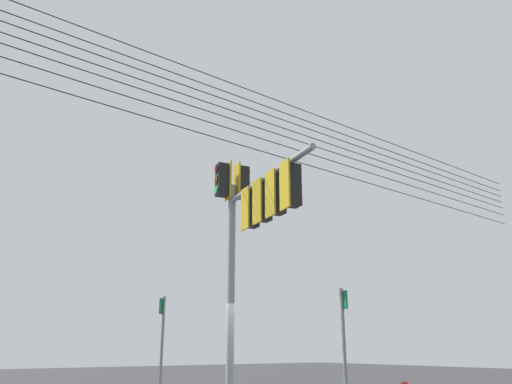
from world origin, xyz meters
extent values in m
cylinder|color=gray|center=(0.27, -0.04, 2.82)|extent=(0.20, 0.20, 5.64)
cylinder|color=gray|center=(0.68, 2.05, 5.21)|extent=(0.96, 4.22, 0.14)
cube|color=black|center=(-0.03, 0.02, 5.76)|extent=(0.35, 0.35, 0.90)
cube|color=#B29319|center=(0.14, -0.02, 5.76)|extent=(0.12, 0.44, 1.04)
cylinder|color=#360503|center=(-0.19, 0.05, 6.06)|extent=(0.07, 0.20, 0.20)
cylinder|color=#3C2703|center=(-0.19, 0.05, 5.76)|extent=(0.07, 0.20, 0.20)
cylinder|color=green|center=(-0.19, 0.05, 5.46)|extent=(0.07, 0.20, 0.20)
cube|color=black|center=(0.56, -0.10, 5.76)|extent=(0.35, 0.35, 0.90)
cube|color=#B29319|center=(0.39, -0.07, 5.76)|extent=(0.12, 0.44, 1.04)
cylinder|color=#360503|center=(0.72, -0.13, 6.06)|extent=(0.07, 0.20, 0.20)
cylinder|color=#3C2703|center=(0.72, -0.13, 5.76)|extent=(0.07, 0.20, 0.20)
cylinder|color=green|center=(0.72, -0.13, 5.46)|extent=(0.07, 0.20, 0.20)
cube|color=black|center=(0.52, 1.23, 4.66)|extent=(0.35, 0.35, 0.90)
cube|color=#B29319|center=(0.68, 1.20, 4.66)|extent=(0.12, 0.44, 1.04)
cylinder|color=#360503|center=(0.35, 1.26, 4.96)|extent=(0.07, 0.20, 0.20)
cylinder|color=#3C2703|center=(0.35, 1.26, 4.66)|extent=(0.07, 0.20, 0.20)
cylinder|color=green|center=(0.35, 1.26, 4.36)|extent=(0.07, 0.20, 0.20)
cube|color=black|center=(0.65, 1.91, 4.66)|extent=(0.35, 0.35, 0.90)
cube|color=#B29319|center=(0.82, 1.88, 4.66)|extent=(0.11, 0.44, 1.04)
cylinder|color=#360503|center=(0.49, 1.93, 4.96)|extent=(0.06, 0.20, 0.20)
cylinder|color=#3C2703|center=(0.49, 1.93, 4.66)|extent=(0.06, 0.20, 0.20)
cylinder|color=green|center=(0.49, 1.93, 4.36)|extent=(0.06, 0.20, 0.20)
cube|color=black|center=(0.78, 2.59, 4.66)|extent=(0.35, 0.35, 0.90)
cube|color=#B29319|center=(0.95, 2.56, 4.66)|extent=(0.11, 0.44, 1.04)
cylinder|color=#360503|center=(0.62, 2.62, 4.96)|extent=(0.06, 0.20, 0.20)
cylinder|color=#3C2703|center=(0.62, 2.62, 4.66)|extent=(0.06, 0.20, 0.20)
cylinder|color=green|center=(0.62, 2.62, 4.36)|extent=(0.06, 0.20, 0.20)
cube|color=black|center=(0.92, 3.27, 4.66)|extent=(0.36, 0.36, 0.90)
cube|color=#B29319|center=(1.08, 3.23, 4.66)|extent=(0.14, 0.44, 1.04)
cylinder|color=#360503|center=(0.76, 3.31, 4.96)|extent=(0.07, 0.20, 0.20)
cylinder|color=#3C2703|center=(0.76, 3.31, 4.66)|extent=(0.07, 0.20, 0.20)
cylinder|color=green|center=(0.76, 3.31, 4.36)|extent=(0.07, 0.20, 0.20)
cylinder|color=slate|center=(0.08, 3.71, 1.28)|extent=(0.07, 0.07, 2.56)
cube|color=#0C7238|center=(0.04, 3.73, 2.33)|extent=(0.17, 0.33, 0.35)
cube|color=white|center=(0.03, 3.73, 2.33)|extent=(0.13, 0.27, 0.29)
cylinder|color=slate|center=(2.10, -0.05, 1.29)|extent=(0.07, 0.07, 2.58)
cube|color=#0C7238|center=(2.13, -0.08, 2.35)|extent=(0.26, 0.27, 0.35)
cube|color=white|center=(2.14, -0.09, 2.35)|extent=(0.21, 0.21, 0.29)
cylinder|color=black|center=(-0.92, -0.06, 6.87)|extent=(26.09, 0.37, 0.57)
cylinder|color=black|center=(-0.92, -0.06, 7.26)|extent=(26.09, 0.37, 0.57)
cylinder|color=black|center=(-0.92, -0.06, 7.58)|extent=(26.09, 0.37, 0.57)
cylinder|color=black|center=(-0.92, -0.06, 7.84)|extent=(26.09, 0.37, 0.57)
cylinder|color=black|center=(-0.92, -0.06, 8.11)|extent=(26.09, 0.37, 0.57)
cylinder|color=black|center=(-0.92, -0.06, 8.36)|extent=(26.09, 0.37, 0.57)
cylinder|color=black|center=(-0.92, -0.06, 8.70)|extent=(26.09, 0.37, 0.57)
camera|label=1|loc=(7.38, 11.03, 1.43)|focal=35.74mm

